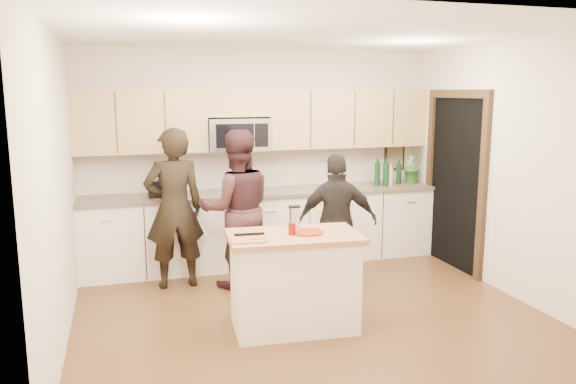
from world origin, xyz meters
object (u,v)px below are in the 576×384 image
object	(u,v)px
woman_center	(237,209)
woman_right	(337,222)
island	(294,281)
toaster	(162,188)
woman_left	(174,209)

from	to	relation	value
woman_center	woman_right	size ratio (longest dim) A/B	1.16
island	toaster	distance (m)	2.33
island	woman_right	xyz separation A→B (m)	(0.77, 0.87, 0.31)
woman_right	island	bearing A→B (deg)	59.90
woman_left	island	bearing A→B (deg)	119.36
woman_left	woman_right	xyz separation A→B (m)	(1.70, -0.60, -0.14)
woman_left	woman_right	world-z (taller)	woman_left
woman_left	woman_right	distance (m)	1.81
island	woman_center	distance (m)	1.39
island	woman_left	distance (m)	1.79
woman_left	toaster	bearing A→B (deg)	-83.60
island	woman_right	world-z (taller)	woman_right
woman_center	toaster	bearing A→B (deg)	-41.29
toaster	woman_center	bearing A→B (deg)	-43.25
woman_left	woman_center	xyz separation A→B (m)	(0.67, -0.17, -0.01)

